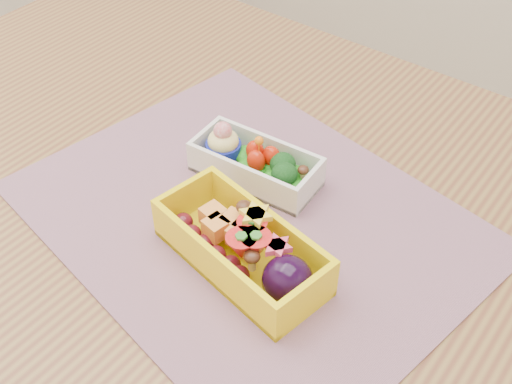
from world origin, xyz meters
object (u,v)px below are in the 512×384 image
Objects in this scene: placemat at (248,216)px; bento_yellow at (244,248)px; bento_white at (255,163)px; table at (239,258)px.

bento_yellow reaches higher than placemat.
table is at bearing -84.12° from bento_white.
placemat is 0.07m from bento_white.
bento_yellow is (0.08, -0.12, 0.01)m from bento_white.
bento_yellow is at bearing -55.33° from placemat.
bento_white is at bearing 100.13° from table.
bento_yellow is at bearing -47.10° from table.
table is 7.58× the size of bento_white.
bento_white is 0.14m from bento_yellow.
bento_yellow is (0.04, -0.06, 0.03)m from placemat.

